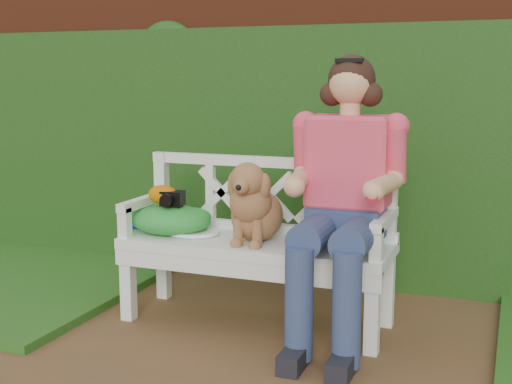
% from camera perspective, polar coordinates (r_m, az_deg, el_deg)
% --- Properties ---
extents(ground, '(60.00, 60.00, 0.00)m').
position_cam_1_polar(ground, '(3.23, -1.67, -15.58)').
color(ground, brown).
extents(brick_wall, '(10.00, 0.30, 2.20)m').
position_cam_1_polar(brick_wall, '(4.74, 7.16, 6.20)').
color(brick_wall, maroon).
rests_on(brick_wall, ground).
extents(ivy_hedge, '(10.00, 0.18, 1.70)m').
position_cam_1_polar(ivy_hedge, '(4.55, 6.43, 2.92)').
color(ivy_hedge, '#285218').
rests_on(ivy_hedge, ground).
extents(garden_bench, '(1.60, 0.66, 0.48)m').
position_cam_1_polar(garden_bench, '(3.87, 0.00, -7.47)').
color(garden_bench, white).
rests_on(garden_bench, ground).
extents(seated_woman, '(0.71, 0.90, 1.51)m').
position_cam_1_polar(seated_woman, '(3.58, 7.49, -0.49)').
color(seated_woman, red).
rests_on(seated_woman, ground).
extents(dog, '(0.32, 0.42, 0.46)m').
position_cam_1_polar(dog, '(3.71, -0.08, -0.74)').
color(dog, '#AA5925').
rests_on(dog, garden_bench).
extents(tennis_racket, '(0.66, 0.47, 0.03)m').
position_cam_1_polar(tennis_racket, '(3.96, -5.70, -3.28)').
color(tennis_racket, silver).
rests_on(tennis_racket, garden_bench).
extents(green_bag, '(0.51, 0.41, 0.17)m').
position_cam_1_polar(green_bag, '(3.98, -7.15, -2.24)').
color(green_bag, '#256E21').
rests_on(green_bag, garden_bench).
extents(camera_item, '(0.13, 0.11, 0.08)m').
position_cam_1_polar(camera_item, '(3.95, -6.97, -0.51)').
color(camera_item, black).
rests_on(camera_item, green_bag).
extents(baseball_glove, '(0.21, 0.19, 0.11)m').
position_cam_1_polar(baseball_glove, '(3.98, -7.77, -0.22)').
color(baseball_glove, '#BE6003').
rests_on(baseball_glove, green_bag).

